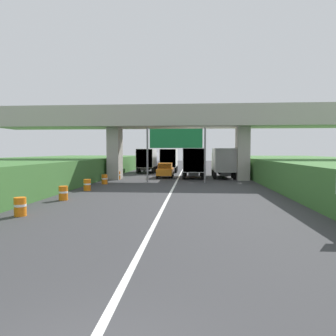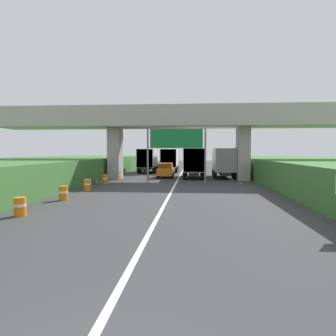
# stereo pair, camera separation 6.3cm
# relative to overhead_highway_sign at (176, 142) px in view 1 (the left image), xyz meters

# --- Properties ---
(lane_centre_stripe) EXTENTS (0.20, 88.89, 0.01)m
(lane_centre_stripe) POSITION_rel_overhead_highway_sign_xyz_m (0.00, -2.58, -4.01)
(lane_centre_stripe) COLOR white
(lane_centre_stripe) RESTS_ON ground
(overpass_bridge) EXTENTS (40.00, 4.80, 7.93)m
(overpass_bridge) POSITION_rel_overhead_highway_sign_xyz_m (0.00, 3.53, 1.98)
(overpass_bridge) COLOR #ADA89E
(overpass_bridge) RESTS_ON ground
(overhead_highway_sign) EXTENTS (5.88, 0.18, 5.43)m
(overhead_highway_sign) POSITION_rel_overhead_highway_sign_xyz_m (0.00, 0.00, 0.00)
(overhead_highway_sign) COLOR slate
(overhead_highway_sign) RESTS_ON ground
(truck_blue) EXTENTS (2.44, 7.30, 3.44)m
(truck_blue) POSITION_rel_overhead_highway_sign_xyz_m (-1.82, 15.99, -2.08)
(truck_blue) COLOR black
(truck_blue) RESTS_ON ground
(truck_yellow) EXTENTS (2.44, 7.30, 3.44)m
(truck_yellow) POSITION_rel_overhead_highway_sign_xyz_m (5.20, 6.25, -2.08)
(truck_yellow) COLOR black
(truck_yellow) RESTS_ON ground
(truck_white) EXTENTS (2.44, 7.30, 3.44)m
(truck_white) POSITION_rel_overhead_highway_sign_xyz_m (-4.92, 14.56, -2.08)
(truck_white) COLOR black
(truck_white) RESTS_ON ground
(truck_green) EXTENTS (2.44, 7.30, 3.44)m
(truck_green) POSITION_rel_overhead_highway_sign_xyz_m (1.75, 5.76, -2.08)
(truck_green) COLOR black
(truck_green) RESTS_ON ground
(car_orange) EXTENTS (1.86, 4.10, 1.72)m
(car_orange) POSITION_rel_overhead_highway_sign_xyz_m (-1.58, 5.95, -3.16)
(car_orange) COLOR orange
(car_orange) RESTS_ON ground
(construction_barrel_1) EXTENTS (0.57, 0.57, 0.90)m
(construction_barrel_1) POSITION_rel_overhead_highway_sign_xyz_m (-6.63, -16.55, -3.56)
(construction_barrel_1) COLOR orange
(construction_barrel_1) RESTS_ON ground
(construction_barrel_2) EXTENTS (0.57, 0.57, 0.90)m
(construction_barrel_2) POSITION_rel_overhead_highway_sign_xyz_m (-6.56, -11.68, -3.56)
(construction_barrel_2) COLOR orange
(construction_barrel_2) RESTS_ON ground
(construction_barrel_3) EXTENTS (0.57, 0.57, 0.90)m
(construction_barrel_3) POSITION_rel_overhead_highway_sign_xyz_m (-6.68, -6.81, -3.56)
(construction_barrel_3) COLOR orange
(construction_barrel_3) RESTS_ON ground
(construction_barrel_4) EXTENTS (0.57, 0.57, 0.90)m
(construction_barrel_4) POSITION_rel_overhead_highway_sign_xyz_m (-6.67, -1.94, -3.56)
(construction_barrel_4) COLOR orange
(construction_barrel_4) RESTS_ON ground
(construction_barrel_5) EXTENTS (0.57, 0.57, 0.90)m
(construction_barrel_5) POSITION_rel_overhead_highway_sign_xyz_m (-6.57, 2.93, -3.56)
(construction_barrel_5) COLOR orange
(construction_barrel_5) RESTS_ON ground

